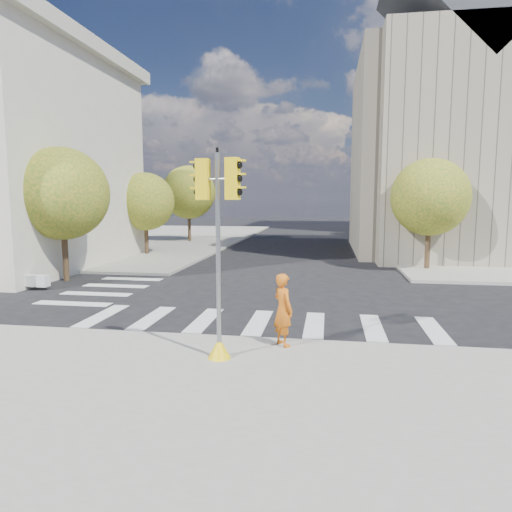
% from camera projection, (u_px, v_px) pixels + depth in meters
% --- Properties ---
extents(ground, '(160.00, 160.00, 0.00)m').
position_uv_depth(ground, '(269.00, 308.00, 16.67)').
color(ground, black).
rests_on(ground, ground).
extents(sidewalk_near, '(30.00, 14.00, 0.15)m').
position_uv_depth(sidewalk_near, '(160.00, 503.00, 5.88)').
color(sidewalk_near, gray).
rests_on(sidewalk_near, ground).
extents(sidewalk_far_left, '(28.00, 40.00, 0.15)m').
position_uv_depth(sidewalk_far_left, '(104.00, 238.00, 45.26)').
color(sidewalk_far_left, gray).
rests_on(sidewalk_far_left, ground).
extents(office_tower, '(20.00, 18.00, 30.00)m').
position_uv_depth(office_tower, '(506.00, 102.00, 52.50)').
color(office_tower, '#9EA0A3').
rests_on(office_tower, ground).
extents(tree_lw_near, '(4.40, 4.40, 6.41)m').
position_uv_depth(tree_lw_near, '(62.00, 194.00, 21.70)').
color(tree_lw_near, '#382616').
rests_on(tree_lw_near, ground).
extents(tree_lw_mid, '(4.00, 4.00, 5.77)m').
position_uv_depth(tree_lw_mid, '(145.00, 202.00, 31.56)').
color(tree_lw_mid, '#382616').
rests_on(tree_lw_mid, ground).
extents(tree_lw_far, '(4.80, 4.80, 6.95)m').
position_uv_depth(tree_lw_far, '(189.00, 192.00, 41.26)').
color(tree_lw_far, '#382616').
rests_on(tree_lw_far, ground).
extents(tree_re_near, '(4.20, 4.20, 6.16)m').
position_uv_depth(tree_re_near, '(430.00, 197.00, 24.79)').
color(tree_re_near, '#382616').
rests_on(tree_re_near, ground).
extents(tree_re_mid, '(4.60, 4.60, 6.66)m').
position_uv_depth(tree_re_mid, '(398.00, 194.00, 36.51)').
color(tree_re_mid, '#382616').
rests_on(tree_re_mid, ground).
extents(tree_re_far, '(4.00, 4.00, 5.88)m').
position_uv_depth(tree_re_far, '(381.00, 200.00, 48.32)').
color(tree_re_far, '#382616').
rests_on(tree_re_far, ground).
extents(lamp_near, '(0.35, 0.18, 8.11)m').
position_uv_depth(lamp_near, '(425.00, 189.00, 28.56)').
color(lamp_near, black).
rests_on(lamp_near, sidewalk_far_right).
extents(lamp_far, '(0.35, 0.18, 8.11)m').
position_uv_depth(lamp_far, '(394.00, 192.00, 42.28)').
color(lamp_far, black).
rests_on(lamp_far, sidewalk_far_right).
extents(traffic_signal, '(1.08, 0.56, 4.99)m').
position_uv_depth(traffic_signal, '(218.00, 271.00, 10.76)').
color(traffic_signal, yellow).
rests_on(traffic_signal, sidewalk_near).
extents(photographer, '(0.80, 0.83, 1.91)m').
position_uv_depth(photographer, '(283.00, 310.00, 11.88)').
color(photographer, '#C55C12').
rests_on(photographer, sidewalk_near).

